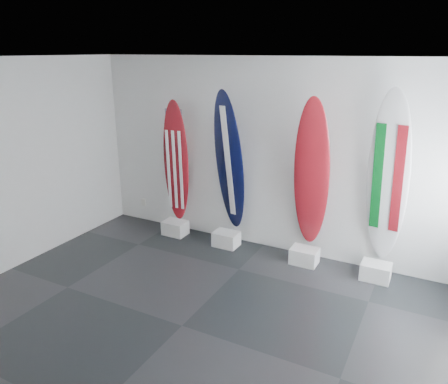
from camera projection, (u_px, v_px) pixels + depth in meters
The scene contains 12 objects.
floor at pixel (182, 326), 5.07m from camera, with size 6.00×6.00×0.00m, color black.
ceiling at pixel (172, 59), 4.13m from camera, with size 6.00×6.00×0.00m, color white.
wall_back at pixel (267, 157), 6.70m from camera, with size 6.00×6.00×0.00m, color white.
display_block_usa at pixel (175, 228), 7.55m from camera, with size 0.40×0.30×0.24m, color white.
surfboard_usa at pixel (176, 162), 7.26m from camera, with size 0.47×0.08×2.09m, color maroon.
display_block_navy at pixel (226, 239), 7.10m from camera, with size 0.40×0.30×0.24m, color white.
surfboard_navy at pixel (229, 163), 6.79m from camera, with size 0.53×0.08×2.33m, color black.
display_block_swiss at pixel (304, 256), 6.52m from camera, with size 0.40×0.30×0.24m, color white.
surfboard_swiss at pixel (312, 175), 6.21m from camera, with size 0.52×0.08×2.29m, color maroon.
display_block_italy at pixel (376, 271), 6.06m from camera, with size 0.40×0.30×0.24m, color white.
surfboard_italy at pixel (388, 179), 5.73m from camera, with size 0.55×0.08×2.44m, color white.
wall_outlet at pixel (144, 202), 8.12m from camera, with size 0.09×0.02×0.13m, color silver.
Camera 1 is at (2.44, -3.60, 3.08)m, focal length 34.65 mm.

